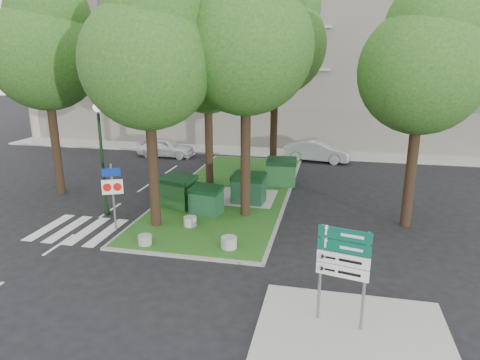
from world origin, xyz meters
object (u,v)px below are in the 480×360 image
(dumpster_c, at_px, (249,188))
(bollard_mid, at_px, (190,221))
(dumpster_a, at_px, (178,192))
(directional_sign, at_px, (343,262))
(dumpster_d, at_px, (281,172))
(bollard_right, at_px, (229,242))
(tree_median_near_right, at_px, (248,33))
(tree_median_mid, at_px, (209,59))
(car_white, at_px, (166,147))
(dumpster_b, at_px, (206,200))
(tree_street_left, at_px, (46,45))
(bollard_left, at_px, (145,240))
(tree_street_right, at_px, (426,59))
(tree_median_far, at_px, (277,34))
(tree_median_near_left, at_px, (149,50))
(traffic_sign_pole, at_px, (113,188))
(street_lamp, at_px, (101,146))
(litter_bin, at_px, (270,176))
(car_silver, at_px, (317,151))

(dumpster_c, xyz_separation_m, bollard_mid, (-1.84, -3.56, -0.52))
(dumpster_a, relative_size, directional_sign, 0.70)
(dumpster_d, bearing_deg, bollard_right, -99.13)
(dumpster_c, relative_size, bollard_mid, 3.06)
(directional_sign, bearing_deg, tree_median_near_right, 130.61)
(tree_median_mid, bearing_deg, dumpster_d, 8.71)
(dumpster_d, distance_m, car_white, 10.96)
(dumpster_b, distance_m, dumpster_d, 6.05)
(tree_street_left, relative_size, bollard_left, 21.23)
(tree_street_right, distance_m, directional_sign, 10.04)
(tree_median_near_right, bearing_deg, tree_median_far, 88.47)
(tree_median_near_left, relative_size, bollard_right, 17.59)
(dumpster_d, xyz_separation_m, traffic_sign_pole, (-6.10, -7.73, 0.97))
(tree_median_near_right, xyz_separation_m, tree_median_far, (0.20, 7.50, 0.33))
(tree_street_right, relative_size, bollard_right, 16.81)
(tree_street_right, xyz_separation_m, street_lamp, (-13.46, -1.58, -3.74))
(litter_bin, xyz_separation_m, directional_sign, (3.83, -12.98, 1.44))
(tree_median_mid, relative_size, directional_sign, 3.64)
(dumpster_a, distance_m, bollard_right, 5.40)
(litter_bin, xyz_separation_m, car_silver, (2.39, 6.54, 0.25))
(dumpster_a, bearing_deg, car_white, 132.87)
(tree_street_right, distance_m, car_silver, 13.67)
(bollard_right, bearing_deg, bollard_left, -173.12)
(dumpster_b, bearing_deg, tree_street_left, 179.28)
(tree_median_mid, distance_m, tree_median_far, 4.59)
(tree_median_mid, relative_size, bollard_left, 19.29)
(tree_median_mid, xyz_separation_m, bollard_left, (-0.20, -8.56, -6.67))
(dumpster_c, distance_m, bollard_left, 6.47)
(dumpster_a, relative_size, litter_bin, 2.50)
(dumpster_b, bearing_deg, car_silver, 80.54)
(tree_median_far, distance_m, tree_street_left, 12.29)
(tree_street_left, xyz_separation_m, litter_bin, (10.73, 3.80, -7.15))
(tree_median_mid, bearing_deg, directional_sign, -59.88)
(bollard_mid, distance_m, directional_sign, 8.63)
(car_silver, bearing_deg, tree_street_right, -151.18)
(tree_median_mid, distance_m, street_lamp, 7.56)
(tree_median_far, relative_size, bollard_right, 19.92)
(tree_median_mid, xyz_separation_m, car_white, (-5.36, 6.44, -6.27))
(tree_street_left, height_order, dumpster_c, tree_street_left)
(tree_median_near_right, xyz_separation_m, traffic_sign_pole, (-5.19, -2.63, -6.16))
(traffic_sign_pole, bearing_deg, dumpster_b, 12.13)
(dumpster_c, bearing_deg, tree_median_far, 90.22)
(dumpster_d, height_order, car_white, dumpster_d)
(tree_median_mid, height_order, dumpster_a, tree_median_mid)
(tree_street_right, bearing_deg, tree_street_left, 176.73)
(tree_median_mid, xyz_separation_m, dumpster_b, (1.12, -4.77, -6.23))
(traffic_sign_pole, bearing_deg, street_lamp, 106.15)
(bollard_left, bearing_deg, dumpster_c, 63.10)
(tree_street_right, xyz_separation_m, traffic_sign_pole, (-12.19, -3.13, -5.15))
(bollard_mid, bearing_deg, bollard_left, -116.19)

